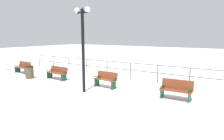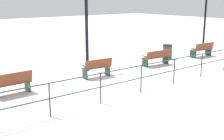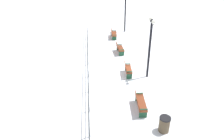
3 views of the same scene
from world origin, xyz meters
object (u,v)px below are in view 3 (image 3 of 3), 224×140
object	(u,v)px
trash_bin	(164,124)
bench_fifth	(113,34)
bench_fourth	(119,48)
lamppost_far	(125,6)
bench_second	(140,102)
lamppost_middle	(150,41)
bench_third	(128,69)

from	to	relation	value
trash_bin	bench_fifth	bearing A→B (deg)	94.15
bench_fourth	lamppost_far	size ratio (longest dim) A/B	0.33
bench_fifth	lamppost_far	world-z (taller)	lamppost_far
bench_fifth	trash_bin	xyz separation A→B (m)	(1.00, -13.75, -0.02)
trash_bin	bench_fourth	bearing A→B (deg)	95.30
trash_bin	bench_second	bearing A→B (deg)	114.67
bench_fifth	lamppost_far	size ratio (longest dim) A/B	0.39
bench_fourth	lamppost_middle	bearing A→B (deg)	-73.99
bench_fourth	trash_bin	size ratio (longest dim) A/B	1.73
lamppost_middle	lamppost_far	xyz separation A→B (m)	(-0.00, 10.24, 0.09)
bench_second	lamppost_middle	xyz separation A→B (m)	(1.37, 3.57, 2.32)
bench_fifth	lamppost_middle	bearing A→B (deg)	-74.28
trash_bin	bench_third	bearing A→B (deg)	98.44
bench_fifth	trash_bin	distance (m)	13.78
bench_second	bench_fifth	xyz separation A→B (m)	(-0.16, 11.92, -0.01)
bench_fifth	lamppost_middle	size ratio (longest dim) A/B	0.40
trash_bin	lamppost_far	bearing A→B (deg)	88.06
bench_fourth	bench_fifth	distance (m)	3.98
bench_second	bench_fifth	distance (m)	11.92
lamppost_middle	trash_bin	bearing A→B (deg)	-95.60
lamppost_middle	bench_fifth	bearing A→B (deg)	100.36
lamppost_far	bench_second	bearing A→B (deg)	-95.66
bench_second	lamppost_far	distance (m)	14.08
bench_third	bench_fifth	bearing A→B (deg)	94.79
bench_third	trash_bin	world-z (taller)	bench_third
bench_second	lamppost_middle	size ratio (longest dim) A/B	0.40
bench_fourth	trash_bin	distance (m)	9.80
lamppost_middle	trash_bin	size ratio (longest dim) A/B	5.03
bench_second	trash_bin	distance (m)	2.01
bench_third	bench_fourth	world-z (taller)	bench_fourth
bench_second	lamppost_middle	world-z (taller)	lamppost_middle
bench_fourth	lamppost_far	distance (m)	6.51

